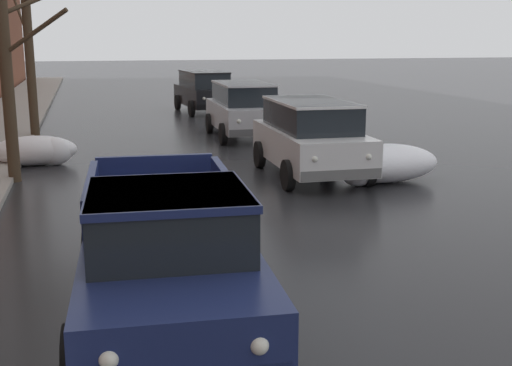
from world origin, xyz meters
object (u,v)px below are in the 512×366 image
(bare_tree_far_down_block, at_px, (28,39))
(suv_white_parked_kerbside_close, at_px, (310,135))
(pickup_truck_darkblue_approaching_near_lane, at_px, (167,254))
(suv_silver_parked_kerbside_mid, at_px, (243,108))
(bare_tree_mid_block, at_px, (6,51))
(suv_black_parked_far_down_block, at_px, (204,90))

(bare_tree_far_down_block, relative_size, suv_white_parked_kerbside_close, 1.47)
(pickup_truck_darkblue_approaching_near_lane, xyz_separation_m, suv_silver_parked_kerbside_mid, (4.26, 14.06, 0.11))
(suv_white_parked_kerbside_close, height_order, suv_silver_parked_kerbside_mid, same)
(bare_tree_far_down_block, xyz_separation_m, pickup_truck_darkblue_approaching_near_lane, (2.49, -15.69, -2.34))
(bare_tree_mid_block, xyz_separation_m, suv_silver_parked_kerbside_mid, (6.73, 5.33, -2.00))
(pickup_truck_darkblue_approaching_near_lane, xyz_separation_m, suv_white_parked_kerbside_close, (4.36, 7.58, 0.11))
(bare_tree_far_down_block, xyz_separation_m, suv_silver_parked_kerbside_mid, (6.75, -1.64, -2.23))
(suv_white_parked_kerbside_close, relative_size, suv_black_parked_far_down_block, 0.94)
(bare_tree_mid_block, relative_size, bare_tree_far_down_block, 0.87)
(bare_tree_mid_block, xyz_separation_m, suv_black_parked_far_down_block, (6.80, 13.14, -2.00))
(suv_white_parked_kerbside_close, bearing_deg, suv_black_parked_far_down_block, 90.10)
(bare_tree_far_down_block, distance_m, suv_white_parked_kerbside_close, 10.85)
(suv_black_parked_far_down_block, bearing_deg, bare_tree_mid_block, -117.37)
(bare_tree_far_down_block, bearing_deg, suv_white_parked_kerbside_close, -49.85)
(bare_tree_far_down_block, height_order, pickup_truck_darkblue_approaching_near_lane, bare_tree_far_down_block)
(bare_tree_mid_block, relative_size, suv_silver_parked_kerbside_mid, 1.28)
(bare_tree_mid_block, xyz_separation_m, pickup_truck_darkblue_approaching_near_lane, (2.47, -8.72, -2.11))
(bare_tree_mid_block, height_order, pickup_truck_darkblue_approaching_near_lane, bare_tree_mid_block)
(suv_white_parked_kerbside_close, xyz_separation_m, suv_silver_parked_kerbside_mid, (-0.10, 6.48, 0.00))
(suv_black_parked_far_down_block, bearing_deg, pickup_truck_darkblue_approaching_near_lane, -101.21)
(suv_black_parked_far_down_block, bearing_deg, suv_white_parked_kerbside_close, -89.90)
(pickup_truck_darkblue_approaching_near_lane, xyz_separation_m, suv_black_parked_far_down_block, (4.33, 21.86, 0.11))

